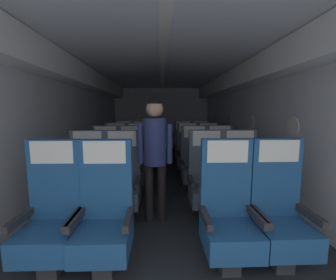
% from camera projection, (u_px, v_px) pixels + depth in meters
% --- Properties ---
extents(ground, '(3.76, 8.51, 0.02)m').
position_uv_depth(ground, '(163.00, 182.00, 4.37)').
color(ground, '#23282D').
extents(fuselage_shell, '(3.64, 8.16, 2.33)m').
position_uv_depth(fuselage_shell, '(163.00, 98.00, 4.43)').
color(fuselage_shell, silver).
rests_on(fuselage_shell, ground).
extents(seat_a_left_window, '(0.49, 0.47, 1.15)m').
position_uv_depth(seat_a_left_window, '(52.00, 218.00, 1.90)').
color(seat_a_left_window, '#38383D').
rests_on(seat_a_left_window, ground).
extents(seat_a_left_aisle, '(0.49, 0.47, 1.15)m').
position_uv_depth(seat_a_left_aisle, '(105.00, 218.00, 1.90)').
color(seat_a_left_aisle, '#38383D').
rests_on(seat_a_left_aisle, ground).
extents(seat_a_right_aisle, '(0.49, 0.47, 1.15)m').
position_uv_depth(seat_a_right_aisle, '(280.00, 215.00, 1.96)').
color(seat_a_right_aisle, '#38383D').
rests_on(seat_a_right_aisle, ground).
extents(seat_a_right_window, '(0.49, 0.47, 1.15)m').
position_uv_depth(seat_a_right_window, '(228.00, 216.00, 1.94)').
color(seat_a_right_window, '#38383D').
rests_on(seat_a_right_window, ground).
extents(seat_b_left_window, '(0.49, 0.47, 1.15)m').
position_uv_depth(seat_b_left_window, '(87.00, 183.00, 2.84)').
color(seat_b_left_window, '#38383D').
rests_on(seat_b_left_window, ground).
extents(seat_b_left_aisle, '(0.49, 0.47, 1.15)m').
position_uv_depth(seat_b_left_aisle, '(122.00, 183.00, 2.85)').
color(seat_b_left_aisle, '#38383D').
rests_on(seat_b_left_aisle, ground).
extents(seat_b_right_aisle, '(0.49, 0.47, 1.15)m').
position_uv_depth(seat_b_right_aisle, '(240.00, 181.00, 2.92)').
color(seat_b_right_aisle, '#38383D').
rests_on(seat_b_right_aisle, ground).
extents(seat_b_right_window, '(0.49, 0.47, 1.15)m').
position_uv_depth(seat_b_right_window, '(207.00, 182.00, 2.90)').
color(seat_b_right_window, '#38383D').
rests_on(seat_b_right_window, ground).
extents(seat_c_left_window, '(0.49, 0.47, 1.15)m').
position_uv_depth(seat_c_left_window, '(106.00, 165.00, 3.79)').
color(seat_c_left_window, '#38383D').
rests_on(seat_c_left_window, ground).
extents(seat_c_left_aisle, '(0.49, 0.47, 1.15)m').
position_uv_depth(seat_c_left_aisle, '(132.00, 165.00, 3.81)').
color(seat_c_left_aisle, '#38383D').
rests_on(seat_c_left_aisle, ground).
extents(seat_c_right_aisle, '(0.49, 0.47, 1.15)m').
position_uv_depth(seat_c_right_aisle, '(220.00, 164.00, 3.87)').
color(seat_c_right_aisle, '#38383D').
rests_on(seat_c_right_aisle, ground).
extents(seat_c_right_window, '(0.49, 0.47, 1.15)m').
position_uv_depth(seat_c_right_window, '(195.00, 165.00, 3.83)').
color(seat_c_right_window, '#38383D').
rests_on(seat_c_right_window, ground).
extents(seat_d_left_window, '(0.49, 0.47, 1.15)m').
position_uv_depth(seat_d_left_window, '(116.00, 155.00, 4.72)').
color(seat_d_left_window, '#38383D').
rests_on(seat_d_left_window, ground).
extents(seat_d_left_aisle, '(0.49, 0.47, 1.15)m').
position_uv_depth(seat_d_left_aisle, '(137.00, 154.00, 4.75)').
color(seat_d_left_aisle, '#38383D').
rests_on(seat_d_left_aisle, ground).
extents(seat_d_right_aisle, '(0.49, 0.47, 1.15)m').
position_uv_depth(seat_d_right_aisle, '(209.00, 154.00, 4.81)').
color(seat_d_right_aisle, '#38383D').
rests_on(seat_d_right_aisle, ground).
extents(seat_d_right_window, '(0.49, 0.47, 1.15)m').
position_uv_depth(seat_d_right_window, '(188.00, 154.00, 4.78)').
color(seat_d_right_window, '#38383D').
rests_on(seat_d_right_window, ground).
extents(seat_e_left_window, '(0.49, 0.47, 1.15)m').
position_uv_depth(seat_e_left_window, '(123.00, 147.00, 5.69)').
color(seat_e_left_window, '#38383D').
rests_on(seat_e_left_window, ground).
extents(seat_e_left_aisle, '(0.49, 0.47, 1.15)m').
position_uv_depth(seat_e_left_aisle, '(142.00, 147.00, 5.69)').
color(seat_e_left_aisle, '#38383D').
rests_on(seat_e_left_aisle, ground).
extents(seat_e_right_aisle, '(0.49, 0.47, 1.15)m').
position_uv_depth(seat_e_right_aisle, '(201.00, 147.00, 5.76)').
color(seat_e_right_aisle, '#38383D').
rests_on(seat_e_right_aisle, ground).
extents(seat_e_right_window, '(0.49, 0.47, 1.15)m').
position_uv_depth(seat_e_right_window, '(183.00, 147.00, 5.74)').
color(seat_e_right_window, '#38383D').
rests_on(seat_e_right_window, ground).
extents(flight_attendant, '(0.43, 0.28, 1.56)m').
position_uv_depth(flight_attendant, '(155.00, 147.00, 2.71)').
color(flight_attendant, black).
rests_on(flight_attendant, ground).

